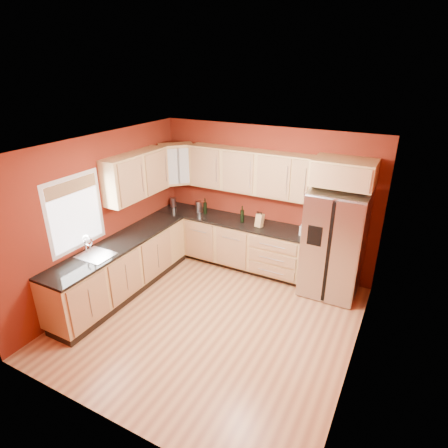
{
  "coord_description": "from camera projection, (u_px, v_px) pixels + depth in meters",
  "views": [
    {
      "loc": [
        2.3,
        -3.97,
        3.58
      ],
      "look_at": [
        -0.27,
        0.9,
        1.18
      ],
      "focal_mm": 30.0,
      "sensor_mm": 36.0,
      "label": 1
    }
  ],
  "objects": [
    {
      "name": "canister_right",
      "position": [
        173.0,
        202.0,
        7.42
      ],
      "size": [
        0.12,
        0.12,
        0.19
      ],
      "primitive_type": "cylinder",
      "rotation": [
        0.0,
        0.0,
        -0.02
      ],
      "color": "#B6B6BB",
      "rests_on": "countertop_back"
    },
    {
      "name": "knife_block",
      "position": [
        260.0,
        220.0,
        6.51
      ],
      "size": [
        0.13,
        0.12,
        0.24
      ],
      "primitive_type": "cube",
      "rotation": [
        0.0,
        0.0,
        -0.16
      ],
      "color": "tan",
      "rests_on": "countertop_back"
    },
    {
      "name": "upper_cabinets_back",
      "position": [
        250.0,
        171.0,
        6.49
      ],
      "size": [
        2.3,
        0.33,
        0.75
      ],
      "primitive_type": "cube",
      "color": "tan",
      "rests_on": "wall_back"
    },
    {
      "name": "over_fridge_cabinet",
      "position": [
        344.0,
        172.0,
        5.61
      ],
      "size": [
        0.92,
        0.6,
        0.4
      ],
      "primitive_type": "cube",
      "color": "tan",
      "rests_on": "wall_back"
    },
    {
      "name": "window",
      "position": [
        75.0,
        213.0,
        5.45
      ],
      "size": [
        0.03,
        0.9,
        1.0
      ],
      "primitive_type": "cube",
      "color": "white",
      "rests_on": "wall_left"
    },
    {
      "name": "wall_left",
      "position": [
        102.0,
        217.0,
        5.96
      ],
      "size": [
        0.04,
        4.0,
        2.6
      ],
      "primitive_type": "cube",
      "color": "maroon",
      "rests_on": "floor"
    },
    {
      "name": "wine_bottle_b",
      "position": [
        242.0,
        214.0,
        6.68
      ],
      "size": [
        0.08,
        0.08,
        0.31
      ],
      "primitive_type": null,
      "rotation": [
        0.0,
        0.0,
        0.1
      ],
      "color": "black",
      "rests_on": "countertop_back"
    },
    {
      "name": "countertop_back",
      "position": [
        230.0,
        220.0,
        6.87
      ],
      "size": [
        2.9,
        0.62,
        0.04
      ],
      "primitive_type": "cube",
      "color": "black",
      "rests_on": "base_cabinets_back"
    },
    {
      "name": "refrigerator",
      "position": [
        334.0,
        244.0,
        6.01
      ],
      "size": [
        0.9,
        0.75,
        1.78
      ],
      "primitive_type": "cube",
      "color": "#B6B6BB",
      "rests_on": "floor"
    },
    {
      "name": "upper_cabinets_left",
      "position": [
        137.0,
        175.0,
        6.27
      ],
      "size": [
        0.33,
        1.35,
        0.75
      ],
      "primitive_type": "cube",
      "color": "tan",
      "rests_on": "wall_left"
    },
    {
      "name": "sink_faucet",
      "position": [
        95.0,
        247.0,
        5.52
      ],
      "size": [
        0.5,
        0.42,
        0.3
      ],
      "primitive_type": null,
      "color": "silver",
      "rests_on": "countertop_left"
    },
    {
      "name": "wall_back",
      "position": [
        266.0,
        199.0,
        6.73
      ],
      "size": [
        4.0,
        0.04,
        2.6
      ],
      "primitive_type": "cube",
      "color": "maroon",
      "rests_on": "floor"
    },
    {
      "name": "base_cabinets_left",
      "position": [
        122.0,
        268.0,
        6.18
      ],
      "size": [
        0.6,
        2.8,
        0.88
      ],
      "primitive_type": "cube",
      "color": "tan",
      "rests_on": "floor"
    },
    {
      "name": "canister_left",
      "position": [
        199.0,
        207.0,
        7.17
      ],
      "size": [
        0.17,
        0.17,
        0.21
      ],
      "primitive_type": "cylinder",
      "rotation": [
        0.0,
        0.0,
        0.36
      ],
      "color": "#B6B6BB",
      "rests_on": "countertop_back"
    },
    {
      "name": "base_cabinets_back",
      "position": [
        230.0,
        242.0,
        7.07
      ],
      "size": [
        2.9,
        0.6,
        0.88
      ],
      "primitive_type": "cube",
      "color": "tan",
      "rests_on": "floor"
    },
    {
      "name": "soap_dispenser",
      "position": [
        301.0,
        230.0,
        6.19
      ],
      "size": [
        0.09,
        0.09,
        0.2
      ],
      "primitive_type": "cylinder",
      "rotation": [
        0.0,
        0.0,
        -0.42
      ],
      "color": "silver",
      "rests_on": "countertop_back"
    },
    {
      "name": "floor",
      "position": [
        212.0,
        320.0,
        5.63
      ],
      "size": [
        4.0,
        4.0,
        0.0
      ],
      "primitive_type": "plane",
      "color": "#A5643F",
      "rests_on": "ground"
    },
    {
      "name": "corner_upper_cabinet",
      "position": [
        177.0,
        164.0,
        6.97
      ],
      "size": [
        0.67,
        0.67,
        0.75
      ],
      "primitive_type": "cube",
      "rotation": [
        0.0,
        0.0,
        0.79
      ],
      "color": "tan",
      "rests_on": "wall_back"
    },
    {
      "name": "wine_bottle_a",
      "position": [
        205.0,
        206.0,
        7.05
      ],
      "size": [
        0.09,
        0.09,
        0.3
      ],
      "primitive_type": null,
      "rotation": [
        0.0,
        0.0,
        0.32
      ],
      "color": "black",
      "rests_on": "countertop_back"
    },
    {
      "name": "countertop_left",
      "position": [
        119.0,
        244.0,
        5.99
      ],
      "size": [
        0.62,
        2.8,
        0.04
      ],
      "primitive_type": "cube",
      "color": "black",
      "rests_on": "base_cabinets_left"
    },
    {
      "name": "ceiling",
      "position": [
        209.0,
        148.0,
        4.59
      ],
      "size": [
        4.0,
        4.0,
        0.0
      ],
      "primitive_type": "plane",
      "color": "white",
      "rests_on": "wall_back"
    },
    {
      "name": "wall_right",
      "position": [
        363.0,
        280.0,
        4.25
      ],
      "size": [
        0.04,
        4.0,
        2.6
      ],
      "primitive_type": "cube",
      "color": "maroon",
      "rests_on": "floor"
    },
    {
      "name": "wall_front",
      "position": [
        104.0,
        327.0,
        3.49
      ],
      "size": [
        4.0,
        0.04,
        2.6
      ],
      "primitive_type": "cube",
      "color": "maroon",
      "rests_on": "floor"
    }
  ]
}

